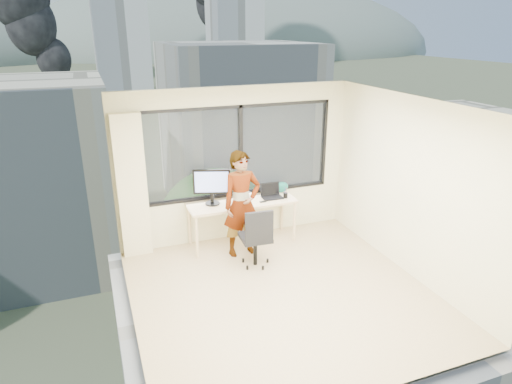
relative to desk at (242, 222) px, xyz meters
name	(u,v)px	position (x,y,z in m)	size (l,w,h in m)	color
floor	(281,293)	(0.00, -1.66, -0.38)	(4.00, 4.00, 0.01)	tan
ceiling	(286,105)	(0.00, -1.66, 2.23)	(4.00, 4.00, 0.01)	white
wall_front	(373,285)	(0.00, -3.66, 0.93)	(4.00, 0.01, 2.60)	beige
wall_left	(124,230)	(-2.00, -1.66, 0.93)	(0.01, 4.00, 2.60)	beige
wall_right	(410,188)	(2.00, -1.66, 0.93)	(0.01, 4.00, 2.60)	beige
window_wall	(238,151)	(0.05, 0.34, 1.15)	(3.30, 0.16, 1.55)	black
curtain	(132,187)	(-1.72, 0.22, 0.77)	(0.45, 0.14, 2.30)	#F1E7BC
desk	(242,222)	(0.00, 0.00, 0.00)	(1.80, 0.60, 0.75)	beige
chair	(255,236)	(-0.06, -0.79, 0.12)	(0.50, 0.50, 0.99)	black
person	(242,204)	(-0.12, -0.35, 0.48)	(0.63, 0.41, 1.72)	#2D2D33
monitor	(212,187)	(-0.49, 0.07, 0.68)	(0.60, 0.13, 0.60)	black
game_console	(243,195)	(0.09, 0.20, 0.41)	(0.28, 0.23, 0.07)	white
laptop	(272,192)	(0.54, -0.02, 0.48)	(0.34, 0.36, 0.22)	black
cellphone	(263,202)	(0.32, -0.14, 0.38)	(0.11, 0.05, 0.01)	black
pen_cup	(286,195)	(0.75, -0.09, 0.42)	(0.07, 0.07, 0.09)	black
handbag	(282,187)	(0.80, 0.19, 0.47)	(0.24, 0.12, 0.18)	#0D4E47
exterior_ground	(95,98)	(0.00, 118.34, -14.38)	(400.00, 400.00, 0.04)	#515B3D
near_bldg_b	(238,125)	(12.00, 36.34, -6.38)	(14.00, 13.00, 16.00)	silver
near_bldg_c	(445,162)	(30.00, 26.34, -9.38)	(12.00, 10.00, 10.00)	#EBE1C5
far_tower_b	(120,36)	(8.00, 118.34, 0.62)	(13.00, 13.00, 30.00)	silver
far_tower_c	(234,41)	(45.00, 138.34, -1.38)	(15.00, 15.00, 26.00)	silver
hill_b	(230,52)	(100.00, 318.34, -14.38)	(300.00, 220.00, 96.00)	slate
tree_b	(218,258)	(4.00, 16.34, -9.88)	(7.60, 7.60, 9.00)	#174617
tree_c	(315,141)	(22.00, 38.34, -9.38)	(8.40, 8.40, 10.00)	#174617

